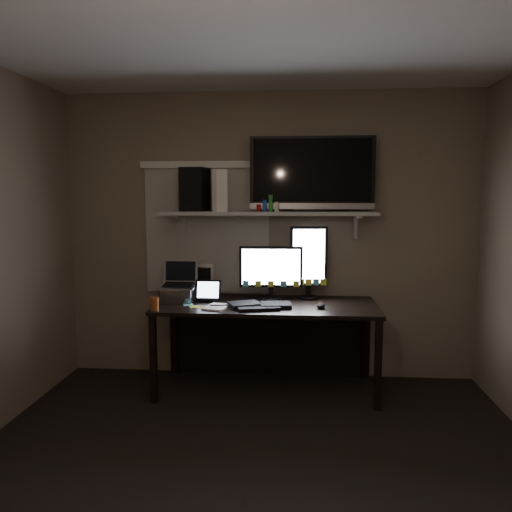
# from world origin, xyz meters

# --- Properties ---
(floor) EXTENTS (3.60, 3.60, 0.00)m
(floor) POSITION_xyz_m (0.00, 0.00, 0.00)
(floor) COLOR black
(floor) RESTS_ON ground
(ceiling) EXTENTS (3.60, 3.60, 0.00)m
(ceiling) POSITION_xyz_m (0.00, 0.00, 2.50)
(ceiling) COLOR silver
(ceiling) RESTS_ON back_wall
(back_wall) EXTENTS (3.60, 0.00, 3.60)m
(back_wall) POSITION_xyz_m (0.00, 1.80, 1.25)
(back_wall) COLOR #736452
(back_wall) RESTS_ON floor
(window_blinds) EXTENTS (1.10, 0.02, 1.10)m
(window_blinds) POSITION_xyz_m (-0.55, 1.79, 1.30)
(window_blinds) COLOR #B5B1A2
(window_blinds) RESTS_ON back_wall
(desk) EXTENTS (1.80, 0.75, 0.73)m
(desk) POSITION_xyz_m (0.00, 1.55, 0.55)
(desk) COLOR black
(desk) RESTS_ON floor
(wall_shelf) EXTENTS (1.80, 0.35, 0.03)m
(wall_shelf) POSITION_xyz_m (0.00, 1.62, 1.46)
(wall_shelf) COLOR #A9AAA5
(wall_shelf) RESTS_ON back_wall
(monitor_landscape) EXTENTS (0.54, 0.08, 0.47)m
(monitor_landscape) POSITION_xyz_m (0.03, 1.58, 0.96)
(monitor_landscape) COLOR black
(monitor_landscape) RESTS_ON desk
(monitor_portrait) EXTENTS (0.32, 0.09, 0.64)m
(monitor_portrait) POSITION_xyz_m (0.35, 1.66, 1.05)
(monitor_portrait) COLOR black
(monitor_portrait) RESTS_ON desk
(keyboard) EXTENTS (0.54, 0.32, 0.03)m
(keyboard) POSITION_xyz_m (-0.04, 1.32, 0.75)
(keyboard) COLOR black
(keyboard) RESTS_ON desk
(mouse) EXTENTS (0.08, 0.11, 0.04)m
(mouse) POSITION_xyz_m (0.44, 1.30, 0.75)
(mouse) COLOR black
(mouse) RESTS_ON desk
(notepad) EXTENTS (0.22, 0.26, 0.01)m
(notepad) POSITION_xyz_m (-0.39, 1.25, 0.74)
(notepad) COLOR silver
(notepad) RESTS_ON desk
(tablet) EXTENTS (0.22, 0.09, 0.19)m
(tablet) POSITION_xyz_m (-0.49, 1.45, 0.82)
(tablet) COLOR black
(tablet) RESTS_ON desk
(file_sorter) EXTENTS (0.24, 0.17, 0.28)m
(file_sorter) POSITION_xyz_m (-0.60, 1.66, 0.87)
(file_sorter) COLOR black
(file_sorter) RESTS_ON desk
(laptop) EXTENTS (0.30, 0.24, 0.33)m
(laptop) POSITION_xyz_m (-0.74, 1.46, 0.90)
(laptop) COLOR #A3A4A8
(laptop) RESTS_ON desk
(cup) EXTENTS (0.08, 0.08, 0.10)m
(cup) POSITION_xyz_m (-0.85, 1.13, 0.78)
(cup) COLOR brown
(cup) RESTS_ON desk
(sticky_notes) EXTENTS (0.36, 0.28, 0.00)m
(sticky_notes) POSITION_xyz_m (-0.51, 1.30, 0.73)
(sticky_notes) COLOR #D5DD3C
(sticky_notes) RESTS_ON desk
(tv) EXTENTS (1.03, 0.19, 0.62)m
(tv) POSITION_xyz_m (0.36, 1.64, 1.79)
(tv) COLOR black
(tv) RESTS_ON wall_shelf
(game_console) EXTENTS (0.15, 0.30, 0.35)m
(game_console) POSITION_xyz_m (-0.40, 1.63, 1.65)
(game_console) COLOR silver
(game_console) RESTS_ON wall_shelf
(speaker) EXTENTS (0.23, 0.27, 0.37)m
(speaker) POSITION_xyz_m (-0.62, 1.64, 1.66)
(speaker) COLOR black
(speaker) RESTS_ON wall_shelf
(bottles) EXTENTS (0.22, 0.12, 0.14)m
(bottles) POSITION_xyz_m (0.00, 1.56, 1.55)
(bottles) COLOR #A50F0C
(bottles) RESTS_ON wall_shelf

